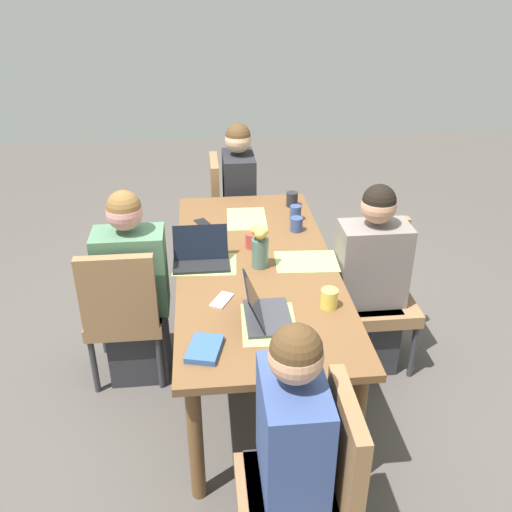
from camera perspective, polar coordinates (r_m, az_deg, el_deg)
The scene contains 25 objects.
ground_plane at distance 3.67m, azimuth -0.00°, elevation -10.82°, with size 10.00×10.00×0.00m, color #4C4742.
dining_table at distance 3.29m, azimuth -0.00°, elevation -1.93°, with size 2.06×0.91×0.73m.
chair_near_left_near at distance 3.56m, azimuth 11.94°, elevation -2.98°, with size 0.44×0.44×0.90m.
person_near_left_near at distance 3.47m, azimuth 11.38°, elevation -3.29°, with size 0.36×0.40×1.19m.
chair_head_right_left_mid at distance 4.59m, azimuth -2.66°, elevation 5.00°, with size 0.44×0.44×0.90m.
person_head_right_left_mid at distance 4.53m, azimuth -1.68°, elevation 5.06°, with size 0.40×0.36×1.19m.
chair_head_left_left_far at distance 2.37m, azimuth 5.72°, elevation -21.74°, with size 0.44×0.44×0.90m.
person_head_left_left_far at distance 2.38m, azimuth 3.58°, elevation -20.41°, with size 0.40×0.36×1.19m.
chair_far_right_near at distance 3.36m, azimuth -13.25°, elevation -5.19°, with size 0.44×0.44×0.90m.
person_far_right_near at distance 3.40m, azimuth -12.17°, elevation -4.08°, with size 0.36×0.40×1.19m.
flower_vase at distance 3.16m, azimuth 0.40°, elevation 0.98°, with size 0.11×0.11×0.26m.
placemat_near_left_near at distance 3.29m, azimuth 5.11°, elevation -0.55°, with size 0.36×0.26×0.00m, color #9EBC66.
placemat_head_right_left_mid at distance 3.81m, azimuth -0.94°, elevation 3.78°, with size 0.36×0.26×0.00m, color #9EBC66.
placemat_head_left_left_far at distance 2.74m, azimuth 1.38°, elevation -6.86°, with size 0.36×0.26×0.00m, color #9EBC66.
placemat_far_right_near at distance 3.26m, azimuth -5.18°, elevation -0.86°, with size 0.36×0.26×0.00m, color #9EBC66.
laptop_head_left_left_far at distance 2.75m, azimuth 0.82°, elevation -5.71°, with size 0.32×0.22×0.20m.
laptop_far_right_near at distance 3.25m, azimuth -5.57°, elevation -0.07°, with size 0.22×0.32×0.20m.
coffee_mug_near_left at distance 3.63m, azimuth 4.11°, elevation 3.21°, with size 0.08×0.08×0.09m, color #33477A.
coffee_mug_near_right at distance 3.42m, azimuth -0.31°, elevation 1.59°, with size 0.09×0.09×0.09m, color #AD3D38.
coffee_mug_centre_left at distance 3.78m, azimuth 4.02°, elevation 4.36°, with size 0.08×0.08×0.10m, color #33477A.
coffee_mug_centre_right at distance 4.00m, azimuth 3.66°, elevation 5.75°, with size 0.08×0.08×0.10m, color #232328.
coffee_mug_far_left at distance 2.87m, azimuth 7.40°, elevation -4.27°, with size 0.09×0.09×0.10m, color #DBC64C.
book_red_cover at distance 2.58m, azimuth -5.22°, elevation -9.32°, with size 0.20×0.14×0.03m, color #335693.
phone_black at distance 3.75m, azimuth -5.33°, elevation 3.30°, with size 0.15×0.07×0.01m, color black.
phone_silver at distance 2.92m, azimuth -3.47°, elevation -4.46°, with size 0.15×0.07×0.01m, color silver.
Camera 1 is at (-2.83, 0.29, 2.31)m, focal length 39.61 mm.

